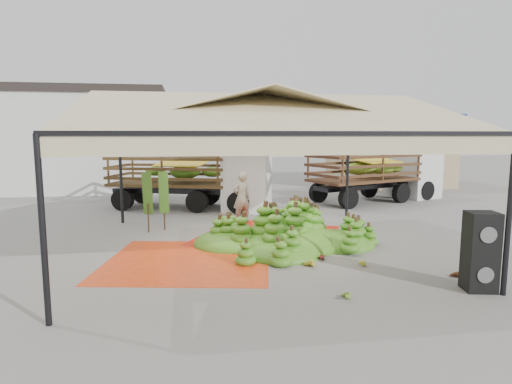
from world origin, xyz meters
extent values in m
plane|color=slate|center=(0.00, 0.00, 0.00)|extent=(90.00, 90.00, 0.00)
cylinder|color=black|center=(-4.00, -4.00, 1.50)|extent=(0.10, 0.10, 3.00)
cylinder|color=black|center=(4.00, -4.00, 1.50)|extent=(0.10, 0.10, 3.00)
cylinder|color=black|center=(-4.00, 4.00, 1.50)|extent=(0.10, 0.10, 3.00)
cylinder|color=black|center=(4.00, 4.00, 1.50)|extent=(0.10, 0.10, 3.00)
pyramid|color=beige|center=(0.00, 0.00, 3.50)|extent=(8.00, 8.00, 1.00)
cube|color=black|center=(0.00, 0.00, 3.00)|extent=(8.00, 8.00, 0.08)
cube|color=beige|center=(0.00, 0.00, 2.82)|extent=(8.00, 8.00, 0.36)
cube|color=silver|center=(-10.00, 14.00, 2.50)|extent=(14.00, 6.00, 5.00)
cube|color=black|center=(-10.00, 14.00, 5.20)|extent=(14.30, 6.30, 0.40)
cube|color=tan|center=(10.00, 13.00, 1.80)|extent=(6.00, 5.00, 3.60)
cube|color=navy|center=(10.00, 13.00, 3.85)|extent=(6.30, 5.30, 0.50)
cube|color=#E34915|center=(-1.82, -0.84, 0.01)|extent=(4.41, 4.27, 0.01)
cube|color=red|center=(0.52, 1.40, 0.01)|extent=(5.14, 5.22, 0.01)
ellipsoid|color=#3C7D1A|center=(0.88, 0.22, 0.55)|extent=(5.66, 4.89, 1.10)
ellipsoid|color=gold|center=(2.05, -1.84, 0.09)|extent=(0.48, 0.44, 0.18)
ellipsoid|color=gold|center=(0.84, -1.79, 0.10)|extent=(0.55, 0.50, 0.21)
ellipsoid|color=maroon|center=(1.27, -1.24, 0.09)|extent=(0.43, 0.38, 0.17)
ellipsoid|color=#5D3115|center=(3.70, -3.00, 0.09)|extent=(0.47, 0.42, 0.18)
ellipsoid|color=#487718|center=(0.96, -3.70, 0.09)|extent=(0.41, 0.35, 0.17)
ellipsoid|color=#527318|center=(-0.36, -0.07, 2.62)|extent=(0.24, 0.24, 0.20)
ellipsoid|color=#527318|center=(1.14, -0.07, 2.62)|extent=(0.24, 0.24, 0.20)
ellipsoid|color=#527318|center=(2.64, -0.07, 2.62)|extent=(0.24, 0.24, 0.20)
ellipsoid|color=#527318|center=(4.14, -0.07, 2.62)|extent=(0.24, 0.24, 0.20)
cube|color=black|center=(3.70, -3.70, 0.38)|extent=(0.64, 0.58, 0.77)
cube|color=black|center=(3.70, -3.70, 1.15)|extent=(0.64, 0.58, 0.77)
imported|color=gray|center=(-0.01, 3.27, 0.88)|extent=(0.74, 0.61, 1.75)
cube|color=#523C1B|center=(-2.42, 6.89, 1.00)|extent=(5.21, 3.55, 0.11)
cube|color=silver|center=(0.58, 5.92, 1.10)|extent=(2.28, 2.52, 2.19)
cylinder|color=black|center=(-4.34, 6.51, 0.43)|extent=(0.90, 0.54, 0.86)
cylinder|color=black|center=(-3.76, 8.32, 0.43)|extent=(0.90, 0.54, 0.86)
cylinder|color=black|center=(-1.44, 5.57, 0.43)|extent=(0.90, 0.54, 0.86)
cylinder|color=black|center=(-0.85, 7.38, 0.43)|extent=(0.90, 0.54, 0.86)
cylinder|color=black|center=(0.10, 5.07, 0.43)|extent=(0.90, 0.54, 0.86)
cylinder|color=black|center=(0.69, 6.89, 0.43)|extent=(0.90, 0.54, 0.86)
ellipsoid|color=#417919|center=(-2.42, 6.89, 1.48)|extent=(4.16, 2.81, 0.67)
cube|color=gold|center=(-1.96, 6.74, 1.86)|extent=(2.40, 2.40, 0.24)
cube|color=#53361B|center=(5.90, 6.96, 1.01)|extent=(5.30, 3.81, 0.12)
cube|color=silver|center=(8.87, 8.12, 1.11)|extent=(2.39, 2.61, 2.22)
cylinder|color=black|center=(4.63, 5.44, 0.43)|extent=(0.91, 0.58, 0.87)
cylinder|color=black|center=(3.93, 7.23, 0.43)|extent=(0.91, 0.58, 0.87)
cylinder|color=black|center=(7.51, 6.55, 0.43)|extent=(0.91, 0.58, 0.87)
cylinder|color=black|center=(6.81, 8.35, 0.43)|extent=(0.91, 0.58, 0.87)
cylinder|color=black|center=(9.04, 7.15, 0.43)|extent=(0.91, 0.58, 0.87)
cylinder|color=black|center=(8.34, 8.95, 0.43)|extent=(0.91, 0.58, 0.87)
ellipsoid|color=#5A841B|center=(5.90, 6.96, 1.49)|extent=(4.22, 3.01, 0.68)
cube|color=yellow|center=(6.35, 7.14, 1.88)|extent=(2.49, 2.49, 0.24)
camera|label=1|loc=(-1.80, -10.84, 2.98)|focal=30.00mm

